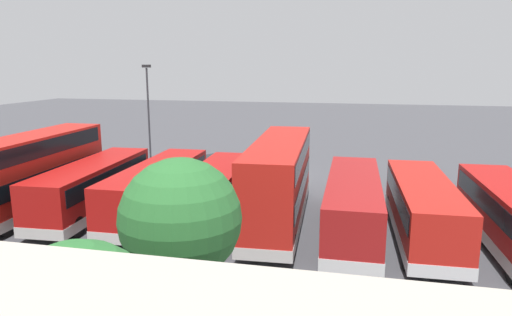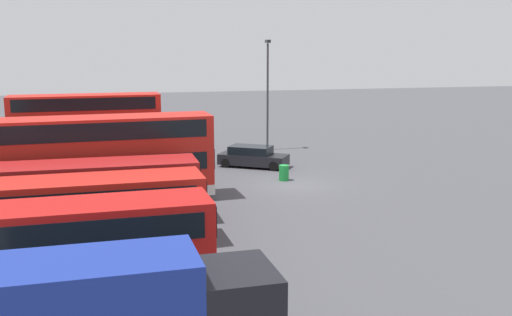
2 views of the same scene
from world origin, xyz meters
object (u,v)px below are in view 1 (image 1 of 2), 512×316
object	(u,v)px
bus_single_deck_fifth	(215,194)
car_hatchback_silver	(208,166)
bus_single_deck_seventh	(93,186)
waste_bin_yellow	(266,169)
bus_single_deck_second	(423,208)
lamp_post_tall	(148,107)
bus_double_decker_far_end	(35,171)
bus_single_deck_sixth	(157,189)
bus_double_decker_fourth	(279,180)
bus_single_deck_third	(353,204)

from	to	relation	value
bus_single_deck_fifth	car_hatchback_silver	bearing A→B (deg)	-69.65
bus_single_deck_seventh	waste_bin_yellow	size ratio (longest dim) A/B	11.05
bus_single_deck_second	waste_bin_yellow	distance (m)	15.52
bus_single_deck_seventh	waste_bin_yellow	distance (m)	13.98
lamp_post_tall	bus_double_decker_far_end	bearing A→B (deg)	86.89
lamp_post_tall	bus_single_deck_sixth	bearing A→B (deg)	116.96
bus_double_decker_fourth	bus_single_deck_second	bearing A→B (deg)	173.61
bus_single_deck_sixth	bus_single_deck_seventh	bearing A→B (deg)	4.49
bus_single_deck_second	car_hatchback_silver	distance (m)	18.17
bus_single_deck_fifth	bus_single_deck_seventh	world-z (taller)	same
bus_single_deck_second	car_hatchback_silver	world-z (taller)	bus_single_deck_second
bus_double_decker_far_end	bus_single_deck_third	bearing A→B (deg)	-179.38
bus_single_deck_third	bus_double_decker_fourth	bearing A→B (deg)	-12.35
bus_double_decker_fourth	waste_bin_yellow	bearing A→B (deg)	-75.05
bus_double_decker_far_end	car_hatchback_silver	distance (m)	13.09
bus_single_deck_third	bus_single_deck_seventh	size ratio (longest dim) A/B	1.04
bus_single_deck_third	waste_bin_yellow	xyz separation A→B (m)	(6.82, -11.71, -1.15)
bus_single_deck_seventh	waste_bin_yellow	world-z (taller)	bus_single_deck_seventh
car_hatchback_silver	bus_double_decker_far_end	bearing A→B (deg)	57.94
bus_double_decker_fourth	bus_single_deck_sixth	xyz separation A→B (m)	(6.93, 0.32, -0.83)
bus_single_deck_third	bus_single_deck_seventh	xyz separation A→B (m)	(14.73, -0.24, -0.00)
bus_double_decker_fourth	car_hatchback_silver	size ratio (longest dim) A/B	2.46
bus_single_deck_second	bus_single_deck_seventh	size ratio (longest dim) A/B	0.99
bus_double_decker_far_end	waste_bin_yellow	xyz separation A→B (m)	(-11.33, -11.91, -1.97)
bus_double_decker_far_end	car_hatchback_silver	bearing A→B (deg)	-122.06
bus_single_deck_fifth	bus_single_deck_seventh	xyz separation A→B (m)	(7.38, 0.01, 0.00)
bus_single_deck_third	waste_bin_yellow	distance (m)	13.60
bus_single_deck_third	car_hatchback_silver	xyz separation A→B (m)	(11.27, -10.80, -0.92)
bus_single_deck_third	bus_single_deck_sixth	bearing A→B (deg)	-2.85
bus_single_deck_second	car_hatchback_silver	size ratio (longest dim) A/B	2.15
bus_single_deck_fifth	lamp_post_tall	size ratio (longest dim) A/B	1.20
bus_double_decker_fourth	car_hatchback_silver	world-z (taller)	bus_double_decker_fourth
bus_single_deck_seventh	bus_single_deck_sixth	bearing A→B (deg)	-175.51
bus_single_deck_fifth	bus_single_deck_seventh	distance (m)	7.38
bus_single_deck_third	bus_double_decker_fourth	distance (m)	4.10
bus_single_deck_sixth	lamp_post_tall	size ratio (longest dim) A/B	1.24
bus_single_deck_second	bus_single_deck_fifth	world-z (taller)	same
bus_single_deck_sixth	car_hatchback_silver	distance (m)	10.31
bus_single_deck_second	lamp_post_tall	xyz separation A→B (m)	(20.76, -13.39, 3.32)
bus_single_deck_second	waste_bin_yellow	bearing A→B (deg)	-48.92
bus_single_deck_sixth	bus_single_deck_seventh	world-z (taller)	same
bus_single_deck_third	lamp_post_tall	world-z (taller)	lamp_post_tall
bus_double_decker_far_end	bus_single_deck_sixth	bearing A→B (deg)	-174.25
bus_single_deck_fifth	bus_double_decker_far_end	xyz separation A→B (m)	(10.80, 0.44, 0.83)
bus_single_deck_sixth	waste_bin_yellow	world-z (taller)	bus_single_deck_sixth
bus_single_deck_fifth	lamp_post_tall	bearing A→B (deg)	-52.67
bus_single_deck_third	bus_single_deck_sixth	size ratio (longest dim) A/B	1.03
bus_single_deck_sixth	bus_double_decker_fourth	bearing A→B (deg)	-177.36
bus_double_decker_fourth	lamp_post_tall	world-z (taller)	lamp_post_tall
bus_double_decker_fourth	lamp_post_tall	size ratio (longest dim) A/B	1.40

